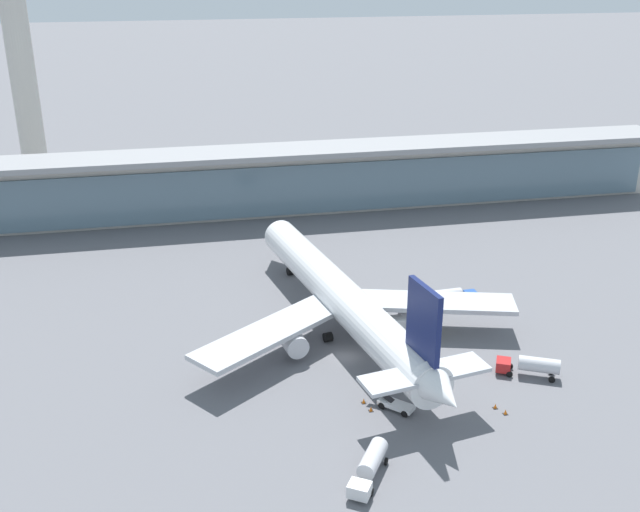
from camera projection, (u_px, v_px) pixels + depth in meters
ground_plane at (346, 357)px, 110.09m from camera, size 1200.00×1200.00×0.00m
airliner_on_stand at (344, 300)px, 114.90m from camera, size 51.63×67.91×18.16m
service_truck_near_nose_white at (370, 465)px, 84.07m from camera, size 6.53×8.46×2.95m
service_truck_under_wing_blue at (451, 296)px, 125.54m from camera, size 8.71×2.88×2.95m
service_truck_mid_apron_yellow at (409, 325)px, 115.86m from camera, size 7.39×2.64×3.10m
service_truck_by_tail_red at (531, 365)px, 104.49m from camera, size 8.71×5.83×2.95m
service_truck_on_taxiway_white at (395, 404)px, 97.13m from camera, size 5.72×5.81×2.70m
terminal_building at (277, 179)px, 168.02m from camera, size 183.60×12.80×15.20m
control_tower at (16, 30)px, 182.63m from camera, size 12.00×12.00×68.84m
safety_cone_alpha at (402, 402)px, 98.32m from camera, size 0.62×0.62×0.70m
safety_cone_bravo at (364, 401)px, 98.63m from camera, size 0.62×0.62×0.70m
safety_cone_charlie at (506, 412)px, 96.25m from camera, size 0.62×0.62×0.70m
safety_cone_delta at (495, 406)px, 97.50m from camera, size 0.62×0.62×0.70m
safety_cone_echo at (371, 409)px, 96.91m from camera, size 0.62×0.62×0.70m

